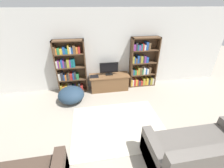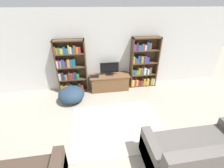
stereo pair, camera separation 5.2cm
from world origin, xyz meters
name	(u,v)px [view 1 (the left image)]	position (x,y,z in m)	size (l,w,h in m)	color
wall_back	(105,51)	(0.00, 4.23, 1.30)	(8.80, 0.06, 2.60)	silver
bookshelf_left	(70,68)	(-1.18, 4.05, 0.84)	(0.95, 0.30, 1.75)	#513823
bookshelf_right	(142,65)	(1.28, 4.05, 0.80)	(0.95, 0.30, 1.75)	#513823
tv_stand	(109,82)	(0.09, 3.92, 0.27)	(1.35, 0.51, 0.54)	brown
television	(109,68)	(0.09, 3.97, 0.77)	(0.63, 0.16, 0.43)	black
laptop	(94,76)	(-0.42, 3.88, 0.56)	(0.29, 0.21, 0.03)	#28282D
area_rug	(118,125)	(0.02, 2.09, 0.01)	(2.26, 1.75, 0.02)	beige
couch_right_sofa	(200,155)	(1.28, 0.83, 0.30)	(1.88, 0.99, 0.92)	#56514C
beanbag_ottoman	(71,95)	(-1.18, 3.37, 0.24)	(0.79, 0.79, 0.47)	#23384C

